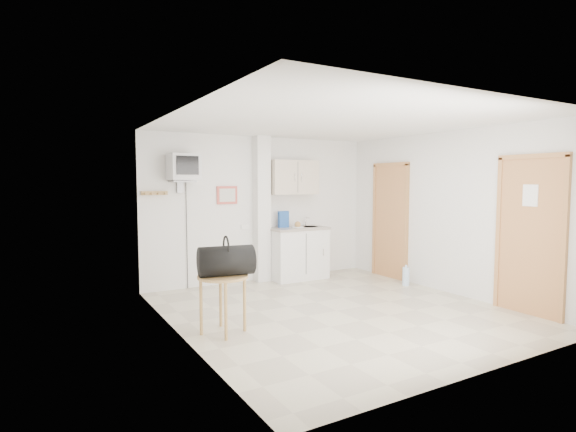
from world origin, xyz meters
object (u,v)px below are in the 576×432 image
crt_television (183,168)px  duffel_bag (226,260)px  round_table (223,284)px  water_bottle (406,276)px

crt_television → duffel_bag: crt_television is taller
round_table → duffel_bag: size_ratio=1.02×
duffel_bag → water_bottle: 3.63m
crt_television → duffel_bag: (-0.17, -2.13, -1.09)m
water_bottle → duffel_bag: bearing=-168.3°
round_table → duffel_bag: (0.03, -0.04, 0.27)m
crt_television → round_table: 2.50m
duffel_bag → crt_television: bearing=93.7°
crt_television → round_table: crt_television is taller
round_table → duffel_bag: duffel_bag is taller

